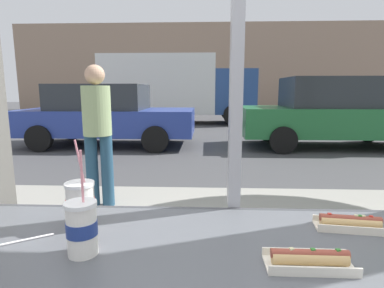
{
  "coord_description": "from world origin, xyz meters",
  "views": [
    {
      "loc": [
        -0.12,
        -1.19,
        1.46
      ],
      "look_at": [
        -0.26,
        1.91,
        0.92
      ],
      "focal_mm": 28.99,
      "sensor_mm": 36.0,
      "label": 1
    }
  ],
  "objects_px": {
    "soda_cup_left": "(82,227)",
    "hotdog_tray_far": "(309,259)",
    "parked_car_green": "(332,113)",
    "parked_car_blue": "(106,115)",
    "pedestrian": "(97,127)",
    "hotdog_tray_near": "(350,223)",
    "soda_cup_right": "(81,203)",
    "box_truck": "(175,87)"
  },
  "relations": [
    {
      "from": "hotdog_tray_far",
      "to": "pedestrian",
      "type": "bearing_deg",
      "value": 119.7
    },
    {
      "from": "soda_cup_right",
      "to": "hotdog_tray_far",
      "type": "bearing_deg",
      "value": -17.63
    },
    {
      "from": "hotdog_tray_near",
      "to": "box_truck",
      "type": "distance_m",
      "value": 13.11
    },
    {
      "from": "hotdog_tray_far",
      "to": "box_truck",
      "type": "relative_size",
      "value": 0.04
    },
    {
      "from": "parked_car_green",
      "to": "parked_car_blue",
      "type": "bearing_deg",
      "value": -180.0
    },
    {
      "from": "parked_car_blue",
      "to": "soda_cup_right",
      "type": "bearing_deg",
      "value": -72.74
    },
    {
      "from": "hotdog_tray_near",
      "to": "parked_car_green",
      "type": "height_order",
      "value": "parked_car_green"
    },
    {
      "from": "soda_cup_right",
      "to": "parked_car_blue",
      "type": "xyz_separation_m",
      "value": [
        -2.2,
        7.09,
        -0.23
      ]
    },
    {
      "from": "parked_car_blue",
      "to": "parked_car_green",
      "type": "height_order",
      "value": "parked_car_green"
    },
    {
      "from": "soda_cup_left",
      "to": "hotdog_tray_far",
      "type": "xyz_separation_m",
      "value": [
        0.65,
        -0.04,
        -0.06
      ]
    },
    {
      "from": "hotdog_tray_far",
      "to": "parked_car_green",
      "type": "height_order",
      "value": "parked_car_green"
    },
    {
      "from": "pedestrian",
      "to": "parked_car_blue",
      "type": "bearing_deg",
      "value": 106.88
    },
    {
      "from": "soda_cup_right",
      "to": "hotdog_tray_near",
      "type": "bearing_deg",
      "value": 0.79
    },
    {
      "from": "hotdog_tray_near",
      "to": "parked_car_blue",
      "type": "xyz_separation_m",
      "value": [
        -3.16,
        7.08,
        -0.17
      ]
    },
    {
      "from": "soda_cup_left",
      "to": "pedestrian",
      "type": "xyz_separation_m",
      "value": [
        -0.87,
        2.63,
        -0.02
      ]
    },
    {
      "from": "parked_car_green",
      "to": "pedestrian",
      "type": "bearing_deg",
      "value": -133.91
    },
    {
      "from": "hotdog_tray_near",
      "to": "hotdog_tray_far",
      "type": "distance_m",
      "value": 0.33
    },
    {
      "from": "hotdog_tray_near",
      "to": "parked_car_green",
      "type": "xyz_separation_m",
      "value": [
        2.74,
        7.08,
        -0.1
      ]
    },
    {
      "from": "soda_cup_left",
      "to": "parked_car_blue",
      "type": "height_order",
      "value": "parked_car_blue"
    },
    {
      "from": "hotdog_tray_far",
      "to": "box_truck",
      "type": "bearing_deg",
      "value": 97.11
    },
    {
      "from": "parked_car_green",
      "to": "pedestrian",
      "type": "distance_m",
      "value": 6.46
    },
    {
      "from": "hotdog_tray_near",
      "to": "pedestrian",
      "type": "xyz_separation_m",
      "value": [
        -1.74,
        2.42,
        0.04
      ]
    },
    {
      "from": "soda_cup_left",
      "to": "box_truck",
      "type": "relative_size",
      "value": 0.05
    },
    {
      "from": "soda_cup_left",
      "to": "box_truck",
      "type": "bearing_deg",
      "value": 94.33
    },
    {
      "from": "parked_car_green",
      "to": "pedestrian",
      "type": "relative_size",
      "value": 2.84
    },
    {
      "from": "parked_car_green",
      "to": "pedestrian",
      "type": "height_order",
      "value": "parked_car_green"
    },
    {
      "from": "hotdog_tray_far",
      "to": "parked_car_green",
      "type": "relative_size",
      "value": 0.05
    },
    {
      "from": "hotdog_tray_far",
      "to": "hotdog_tray_near",
      "type": "bearing_deg",
      "value": 48.16
    },
    {
      "from": "soda_cup_right",
      "to": "parked_car_blue",
      "type": "bearing_deg",
      "value": 107.26
    },
    {
      "from": "parked_car_blue",
      "to": "hotdog_tray_near",
      "type": "bearing_deg",
      "value": -65.97
    },
    {
      "from": "soda_cup_right",
      "to": "parked_car_blue",
      "type": "height_order",
      "value": "parked_car_blue"
    },
    {
      "from": "parked_car_blue",
      "to": "parked_car_green",
      "type": "xyz_separation_m",
      "value": [
        5.9,
        0.0,
        0.07
      ]
    },
    {
      "from": "hotdog_tray_far",
      "to": "pedestrian",
      "type": "xyz_separation_m",
      "value": [
        -1.52,
        2.67,
        0.05
      ]
    },
    {
      "from": "pedestrian",
      "to": "soda_cup_left",
      "type": "bearing_deg",
      "value": -71.63
    },
    {
      "from": "soda_cup_right",
      "to": "box_truck",
      "type": "height_order",
      "value": "box_truck"
    },
    {
      "from": "hotdog_tray_near",
      "to": "parked_car_blue",
      "type": "bearing_deg",
      "value": 114.03
    },
    {
      "from": "parked_car_green",
      "to": "pedestrian",
      "type": "xyz_separation_m",
      "value": [
        -4.48,
        -4.66,
        0.15
      ]
    },
    {
      "from": "soda_cup_left",
      "to": "hotdog_tray_far",
      "type": "height_order",
      "value": "soda_cup_left"
    },
    {
      "from": "hotdog_tray_far",
      "to": "parked_car_green",
      "type": "xyz_separation_m",
      "value": [
        2.96,
        7.33,
        -0.1
      ]
    },
    {
      "from": "hotdog_tray_far",
      "to": "parked_car_blue",
      "type": "relative_size",
      "value": 0.05
    },
    {
      "from": "hotdog_tray_far",
      "to": "pedestrian",
      "type": "relative_size",
      "value": 0.15
    },
    {
      "from": "hotdog_tray_far",
      "to": "soda_cup_left",
      "type": "bearing_deg",
      "value": 176.54
    }
  ]
}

